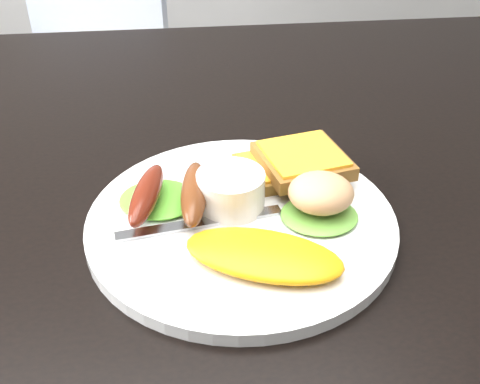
# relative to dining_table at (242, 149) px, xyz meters

# --- Properties ---
(dining_table) EXTENTS (1.20, 0.80, 0.04)m
(dining_table) POSITION_rel_dining_table_xyz_m (0.00, 0.00, 0.00)
(dining_table) COLOR black
(dining_table) RESTS_ON ground
(dining_chair) EXTENTS (0.56, 0.56, 0.05)m
(dining_chair) POSITION_rel_dining_table_xyz_m (-0.31, 0.96, -0.28)
(dining_chair) COLOR #A38D56
(dining_chair) RESTS_ON ground
(plate) EXTENTS (0.28, 0.28, 0.01)m
(plate) POSITION_rel_dining_table_xyz_m (-0.02, -0.18, 0.03)
(plate) COLOR white
(plate) RESTS_ON dining_table
(lettuce_left) EXTENTS (0.09, 0.08, 0.01)m
(lettuce_left) POSITION_rel_dining_table_xyz_m (-0.10, -0.15, 0.04)
(lettuce_left) COLOR #57A128
(lettuce_left) RESTS_ON plate
(lettuce_right) EXTENTS (0.08, 0.07, 0.01)m
(lettuce_right) POSITION_rel_dining_table_xyz_m (0.05, -0.19, 0.04)
(lettuce_right) COLOR #378629
(lettuce_right) RESTS_ON plate
(omelette) EXTENTS (0.15, 0.11, 0.02)m
(omelette) POSITION_rel_dining_table_xyz_m (-0.01, -0.24, 0.04)
(omelette) COLOR orange
(omelette) RESTS_ON plate
(sausage_a) EXTENTS (0.04, 0.10, 0.02)m
(sausage_a) POSITION_rel_dining_table_xyz_m (-0.11, -0.16, 0.05)
(sausage_a) COLOR maroon
(sausage_a) RESTS_ON lettuce_left
(sausage_b) EXTENTS (0.03, 0.10, 0.02)m
(sausage_b) POSITION_rel_dining_table_xyz_m (-0.06, -0.16, 0.05)
(sausage_b) COLOR brown
(sausage_b) RESTS_ON lettuce_left
(ramekin) EXTENTS (0.08, 0.08, 0.04)m
(ramekin) POSITION_rel_dining_table_xyz_m (-0.03, -0.16, 0.05)
(ramekin) COLOR white
(ramekin) RESTS_ON plate
(toast_a) EXTENTS (0.08, 0.08, 0.01)m
(toast_a) POSITION_rel_dining_table_xyz_m (0.02, -0.11, 0.04)
(toast_a) COLOR #945C28
(toast_a) RESTS_ON plate
(toast_b) EXTENTS (0.10, 0.10, 0.01)m
(toast_b) POSITION_rel_dining_table_xyz_m (0.05, -0.12, 0.05)
(toast_b) COLOR brown
(toast_b) RESTS_ON toast_a
(potato_salad) EXTENTS (0.06, 0.06, 0.03)m
(potato_salad) POSITION_rel_dining_table_xyz_m (0.05, -0.18, 0.06)
(potato_salad) COLOR beige
(potato_salad) RESTS_ON lettuce_right
(fork) EXTENTS (0.15, 0.04, 0.00)m
(fork) POSITION_rel_dining_table_xyz_m (-0.06, -0.18, 0.03)
(fork) COLOR #ADAFB7
(fork) RESTS_ON plate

